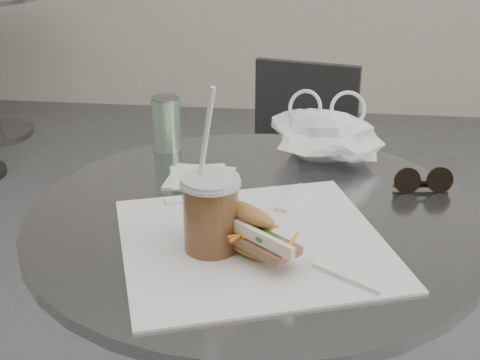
# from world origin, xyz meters

# --- Properties ---
(cafe_table) EXTENTS (0.76, 0.76, 0.74)m
(cafe_table) POSITION_xyz_m (0.00, 0.20, 0.47)
(cafe_table) COLOR slate
(cafe_table) RESTS_ON ground
(chair_far) EXTENTS (0.40, 0.43, 0.76)m
(chair_far) POSITION_xyz_m (0.03, 1.01, 0.34)
(chair_far) COLOR #323234
(chair_far) RESTS_ON ground
(sandwich_paper) EXTENTS (0.49, 0.48, 0.00)m
(sandwich_paper) POSITION_xyz_m (0.01, 0.10, 0.74)
(sandwich_paper) COLOR white
(sandwich_paper) RESTS_ON cafe_table
(banh_mi) EXTENTS (0.22, 0.21, 0.07)m
(banh_mi) POSITION_xyz_m (-0.00, 0.07, 0.78)
(banh_mi) COLOR #B38943
(banh_mi) RESTS_ON sandwich_paper
(iced_coffee) EXTENTS (0.09, 0.09, 0.26)m
(iced_coffee) POSITION_xyz_m (-0.05, 0.07, 0.80)
(iced_coffee) COLOR brown
(iced_coffee) RESTS_ON cafe_table
(sunglasses) EXTENTS (0.11, 0.04, 0.05)m
(sunglasses) POSITION_xyz_m (0.29, 0.32, 0.76)
(sunglasses) COLOR black
(sunglasses) RESTS_ON cafe_table
(plastic_bag) EXTENTS (0.22, 0.18, 0.10)m
(plastic_bag) POSITION_xyz_m (0.11, 0.43, 0.79)
(plastic_bag) COLOR white
(plastic_bag) RESTS_ON cafe_table
(napkin_stack) EXTENTS (0.13, 0.13, 0.01)m
(napkin_stack) POSITION_xyz_m (-0.11, 0.32, 0.74)
(napkin_stack) COLOR white
(napkin_stack) RESTS_ON cafe_table
(drink_can) EXTENTS (0.06, 0.06, 0.11)m
(drink_can) POSITION_xyz_m (-0.21, 0.47, 0.80)
(drink_can) COLOR #55915D
(drink_can) RESTS_ON cafe_table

